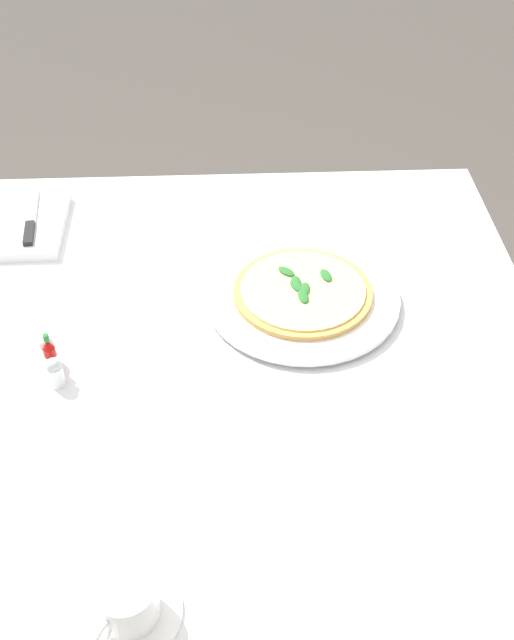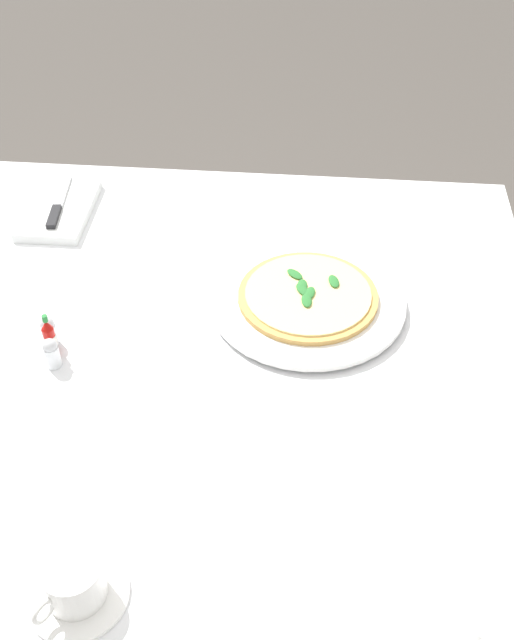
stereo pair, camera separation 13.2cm
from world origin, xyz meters
TOP-DOWN VIEW (x-y plane):
  - ground_plane at (0.00, 0.00)m, footprint 8.00×8.00m
  - dining_table at (0.00, 0.00)m, footprint 1.17×1.17m
  - pizza_plate at (0.14, -0.17)m, footprint 0.35×0.35m
  - pizza at (0.14, -0.17)m, footprint 0.25×0.25m
  - coffee_cup_near_right at (-0.45, 0.09)m, footprint 0.13×0.13m
  - coffee_cup_far_left at (-0.47, -0.41)m, footprint 0.13×0.13m
  - napkin_folded at (0.38, 0.36)m, footprint 0.22×0.13m
  - dinner_knife at (0.39, 0.36)m, footprint 0.20×0.04m
  - hot_sauce_bottle at (-0.02, 0.25)m, footprint 0.02×0.02m
  - salt_shaker at (0.00, 0.26)m, footprint 0.03×0.03m
  - pepper_shaker at (-0.05, 0.24)m, footprint 0.03×0.03m

SIDE VIEW (x-z plane):
  - ground_plane at x=0.00m, z-range 0.00..0.00m
  - dining_table at x=0.00m, z-range 0.24..0.99m
  - napkin_folded at x=0.38m, z-range 0.74..0.76m
  - pizza_plate at x=0.14m, z-range 0.74..0.76m
  - dinner_knife at x=0.39m, z-range 0.76..0.77m
  - pizza at x=0.14m, z-range 0.76..0.78m
  - salt_shaker at x=0.00m, z-range 0.74..0.80m
  - pepper_shaker at x=-0.05m, z-range 0.74..0.80m
  - coffee_cup_near_right at x=-0.45m, z-range 0.74..0.81m
  - coffee_cup_far_left at x=-0.47m, z-range 0.74..0.81m
  - hot_sauce_bottle at x=-0.02m, z-range 0.74..0.82m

